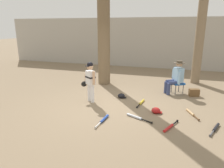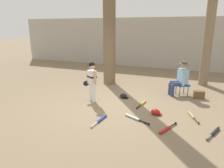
{
  "view_description": "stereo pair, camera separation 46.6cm",
  "coord_description": "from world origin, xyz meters",
  "px_view_note": "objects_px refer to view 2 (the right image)",
  "views": [
    {
      "loc": [
        1.98,
        -5.67,
        2.38
      ],
      "look_at": [
        0.22,
        -0.13,
        0.75
      ],
      "focal_mm": 33.19,
      "sensor_mm": 36.0,
      "label": 1
    },
    {
      "loc": [
        2.42,
        -5.51,
        2.38
      ],
      "look_at": [
        0.22,
        -0.13,
        0.75
      ],
      "focal_mm": 33.19,
      "sensor_mm": 36.0,
      "label": 2
    }
  ],
  "objects_px": {
    "tree_behind_spectator": "(211,17)",
    "seated_spectator": "(180,78)",
    "bat_blue_youth": "(101,119)",
    "bat_wood_tan": "(192,116)",
    "bat_aluminum_silver": "(134,118)",
    "bat_red_barrel": "(166,129)",
    "batting_helmet_red": "(155,112)",
    "young_ballplayer": "(92,79)",
    "bat_black_composite": "(214,132)",
    "folding_stool": "(182,85)",
    "bat_yellow_trainer": "(142,103)",
    "batting_helmet_black": "(124,96)",
    "handbag_beside_stool": "(199,95)",
    "tree_near_player": "(109,15)"
  },
  "relations": [
    {
      "from": "bat_wood_tan",
      "to": "batting_helmet_red",
      "type": "xyz_separation_m",
      "value": [
        -0.95,
        -0.21,
        0.04
      ]
    },
    {
      "from": "young_ballplayer",
      "to": "batting_helmet_red",
      "type": "height_order",
      "value": "young_ballplayer"
    },
    {
      "from": "tree_near_player",
      "to": "handbag_beside_stool",
      "type": "xyz_separation_m",
      "value": [
        3.58,
        -0.63,
        -2.67
      ]
    },
    {
      "from": "tree_behind_spectator",
      "to": "bat_blue_youth",
      "type": "distance_m",
      "value": 6.01
    },
    {
      "from": "young_ballplayer",
      "to": "bat_black_composite",
      "type": "xyz_separation_m",
      "value": [
        3.61,
        -0.87,
        -0.71
      ]
    },
    {
      "from": "bat_blue_youth",
      "to": "batting_helmet_black",
      "type": "relative_size",
      "value": 2.62
    },
    {
      "from": "batting_helmet_red",
      "to": "bat_red_barrel",
      "type": "bearing_deg",
      "value": -63.56
    },
    {
      "from": "handbag_beside_stool",
      "to": "bat_black_composite",
      "type": "height_order",
      "value": "handbag_beside_stool"
    },
    {
      "from": "bat_wood_tan",
      "to": "batting_helmet_black",
      "type": "bearing_deg",
      "value": 161.82
    },
    {
      "from": "tree_near_player",
      "to": "batting_helmet_red",
      "type": "bearing_deg",
      "value": -45.8
    },
    {
      "from": "tree_behind_spectator",
      "to": "seated_spectator",
      "type": "bearing_deg",
      "value": -114.02
    },
    {
      "from": "bat_aluminum_silver",
      "to": "bat_red_barrel",
      "type": "bearing_deg",
      "value": -19.44
    },
    {
      "from": "tree_near_player",
      "to": "young_ballplayer",
      "type": "xyz_separation_m",
      "value": [
        0.32,
        -2.22,
        -2.06
      ]
    },
    {
      "from": "bat_black_composite",
      "to": "tree_behind_spectator",
      "type": "bearing_deg",
      "value": 92.6
    },
    {
      "from": "tree_near_player",
      "to": "bat_aluminum_silver",
      "type": "xyz_separation_m",
      "value": [
        2.0,
        -3.05,
        -2.77
      ]
    },
    {
      "from": "handbag_beside_stool",
      "to": "batting_helmet_red",
      "type": "distance_m",
      "value": 2.21
    },
    {
      "from": "tree_near_player",
      "to": "young_ballplayer",
      "type": "bearing_deg",
      "value": -81.87
    },
    {
      "from": "young_ballplayer",
      "to": "bat_blue_youth",
      "type": "relative_size",
      "value": 1.69
    },
    {
      "from": "bat_yellow_trainer",
      "to": "handbag_beside_stool",
      "type": "bearing_deg",
      "value": 38.24
    },
    {
      "from": "tree_behind_spectator",
      "to": "folding_stool",
      "type": "bearing_deg",
      "value": -112.27
    },
    {
      "from": "folding_stool",
      "to": "bat_wood_tan",
      "type": "distance_m",
      "value": 1.93
    },
    {
      "from": "young_ballplayer",
      "to": "batting_helmet_red",
      "type": "bearing_deg",
      "value": -8.4
    },
    {
      "from": "bat_blue_youth",
      "to": "bat_yellow_trainer",
      "type": "distance_m",
      "value": 1.7
    },
    {
      "from": "bat_red_barrel",
      "to": "bat_black_composite",
      "type": "relative_size",
      "value": 0.98
    },
    {
      "from": "folding_stool",
      "to": "bat_black_composite",
      "type": "height_order",
      "value": "folding_stool"
    },
    {
      "from": "tree_behind_spectator",
      "to": "bat_yellow_trainer",
      "type": "distance_m",
      "value": 4.55
    },
    {
      "from": "tree_near_player",
      "to": "seated_spectator",
      "type": "xyz_separation_m",
      "value": [
        2.92,
        -0.51,
        -2.16
      ]
    },
    {
      "from": "tree_near_player",
      "to": "bat_wood_tan",
      "type": "bearing_deg",
      "value": -34.21
    },
    {
      "from": "bat_red_barrel",
      "to": "batting_helmet_red",
      "type": "bearing_deg",
      "value": 116.44
    },
    {
      "from": "tree_behind_spectator",
      "to": "batting_helmet_black",
      "type": "height_order",
      "value": "tree_behind_spectator"
    },
    {
      "from": "tree_behind_spectator",
      "to": "bat_yellow_trainer",
      "type": "bearing_deg",
      "value": -119.01
    },
    {
      "from": "bat_blue_youth",
      "to": "bat_red_barrel",
      "type": "distance_m",
      "value": 1.67
    },
    {
      "from": "bat_blue_youth",
      "to": "bat_red_barrel",
      "type": "bearing_deg",
      "value": 3.39
    },
    {
      "from": "bat_black_composite",
      "to": "young_ballplayer",
      "type": "bearing_deg",
      "value": 166.38
    },
    {
      "from": "tree_near_player",
      "to": "bat_red_barrel",
      "type": "bearing_deg",
      "value": -49.46
    },
    {
      "from": "tree_near_player",
      "to": "tree_behind_spectator",
      "type": "distance_m",
      "value": 3.95
    },
    {
      "from": "bat_aluminum_silver",
      "to": "handbag_beside_stool",
      "type": "bearing_deg",
      "value": 56.92
    },
    {
      "from": "tree_near_player",
      "to": "seated_spectator",
      "type": "distance_m",
      "value": 3.67
    },
    {
      "from": "folding_stool",
      "to": "batting_helmet_red",
      "type": "height_order",
      "value": "folding_stool"
    },
    {
      "from": "bat_aluminum_silver",
      "to": "bat_wood_tan",
      "type": "bearing_deg",
      "value": 27.31
    },
    {
      "from": "bat_yellow_trainer",
      "to": "batting_helmet_red",
      "type": "xyz_separation_m",
      "value": [
        0.53,
        -0.61,
        0.04
      ]
    },
    {
      "from": "tree_near_player",
      "to": "seated_spectator",
      "type": "bearing_deg",
      "value": -9.94
    },
    {
      "from": "seated_spectator",
      "to": "bat_black_composite",
      "type": "height_order",
      "value": "seated_spectator"
    },
    {
      "from": "bat_aluminum_silver",
      "to": "bat_blue_youth",
      "type": "bearing_deg",
      "value": -152.5
    },
    {
      "from": "tree_behind_spectator",
      "to": "seated_spectator",
      "type": "xyz_separation_m",
      "value": [
        -0.81,
        -1.81,
        -2.06
      ]
    },
    {
      "from": "seated_spectator",
      "to": "handbag_beside_stool",
      "type": "bearing_deg",
      "value": -10.24
    },
    {
      "from": "bat_blue_youth",
      "to": "bat_wood_tan",
      "type": "height_order",
      "value": "same"
    },
    {
      "from": "bat_red_barrel",
      "to": "bat_wood_tan",
      "type": "bearing_deg",
      "value": 62.61
    },
    {
      "from": "batting_helmet_red",
      "to": "bat_blue_youth",
      "type": "bearing_deg",
      "value": -143.36
    },
    {
      "from": "tree_near_player",
      "to": "batting_helmet_black",
      "type": "xyz_separation_m",
      "value": [
        1.2,
        -1.59,
        -2.73
      ]
    }
  ]
}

